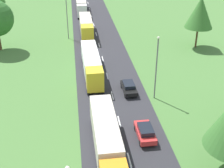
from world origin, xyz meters
name	(u,v)px	position (x,y,z in m)	size (l,w,h in m)	color
road	(113,99)	(0.00, 24.50, 0.03)	(10.00, 140.00, 0.06)	#2B2B30
lane_marking_centre	(116,108)	(0.00, 21.96, 0.07)	(0.16, 123.14, 0.01)	white
truck_lead	(107,140)	(-2.26, 12.84, 2.18)	(2.56, 13.57, 3.69)	orange
truck_second	(91,63)	(-2.42, 32.62, 2.09)	(2.65, 13.90, 3.54)	yellow
truck_third	(86,26)	(-2.16, 52.28, 2.13)	(2.54, 12.46, 3.57)	yellow
truck_fourth	(81,5)	(-2.40, 71.29, 2.17)	(2.62, 13.85, 3.64)	white
car_second	(145,132)	(2.46, 15.39, 0.85)	(1.88, 4.13, 1.53)	red
car_third	(129,87)	(2.52, 26.22, 0.80)	(1.92, 4.27, 1.40)	black
lamppost_second	(156,65)	(5.80, 24.15, 5.04)	(0.36, 0.36, 9.10)	slate
lamppost_third	(67,15)	(-6.06, 50.78, 5.04)	(0.36, 0.36, 9.10)	slate
tree_birch	(200,12)	(18.93, 42.59, 6.90)	(5.33, 5.33, 9.85)	#513823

